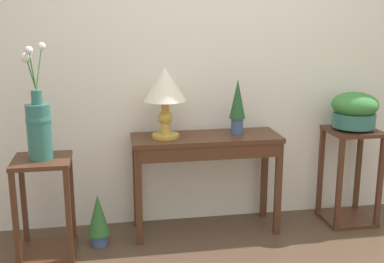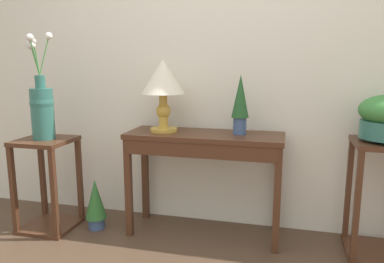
{
  "view_description": "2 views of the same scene",
  "coord_description": "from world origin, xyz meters",
  "px_view_note": "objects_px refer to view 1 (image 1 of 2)",
  "views": [
    {
      "loc": [
        -0.81,
        -2.14,
        1.63
      ],
      "look_at": [
        -0.21,
        1.32,
        0.78
      ],
      "focal_mm": 45.51,
      "sensor_mm": 36.0,
      "label": 1
    },
    {
      "loc": [
        0.44,
        -1.23,
        1.25
      ],
      "look_at": [
        -0.19,
        1.26,
        0.77
      ],
      "focal_mm": 34.86,
      "sensor_mm": 36.0,
      "label": 2
    }
  ],
  "objects_px": {
    "potted_plant_on_console": "(237,104)",
    "potted_plant_floor": "(98,218)",
    "table_lamp": "(165,89)",
    "pedestal_stand_left": "(45,207)",
    "flower_vase_tall_left": "(39,124)",
    "planter_bowl_wide_right": "(355,110)",
    "pedestal_stand_right": "(349,176)",
    "console_table": "(207,152)"
  },
  "relations": [
    {
      "from": "potted_plant_on_console",
      "to": "potted_plant_floor",
      "type": "distance_m",
      "value": 1.31
    },
    {
      "from": "table_lamp",
      "to": "pedestal_stand_left",
      "type": "height_order",
      "value": "table_lamp"
    },
    {
      "from": "flower_vase_tall_left",
      "to": "planter_bowl_wide_right",
      "type": "relative_size",
      "value": 2.17
    },
    {
      "from": "pedestal_stand_right",
      "to": "potted_plant_floor",
      "type": "bearing_deg",
      "value": -177.11
    },
    {
      "from": "table_lamp",
      "to": "planter_bowl_wide_right",
      "type": "xyz_separation_m",
      "value": [
        1.46,
        -0.02,
        -0.19
      ]
    },
    {
      "from": "pedestal_stand_right",
      "to": "planter_bowl_wide_right",
      "type": "distance_m",
      "value": 0.54
    },
    {
      "from": "pedestal_stand_left",
      "to": "planter_bowl_wide_right",
      "type": "bearing_deg",
      "value": 4.12
    },
    {
      "from": "table_lamp",
      "to": "pedestal_stand_left",
      "type": "bearing_deg",
      "value": -167.54
    },
    {
      "from": "planter_bowl_wide_right",
      "to": "potted_plant_floor",
      "type": "distance_m",
      "value": 2.09
    },
    {
      "from": "potted_plant_on_console",
      "to": "flower_vase_tall_left",
      "type": "height_order",
      "value": "flower_vase_tall_left"
    },
    {
      "from": "potted_plant_on_console",
      "to": "pedestal_stand_left",
      "type": "bearing_deg",
      "value": -171.19
    },
    {
      "from": "flower_vase_tall_left",
      "to": "planter_bowl_wide_right",
      "type": "xyz_separation_m",
      "value": [
        2.32,
        0.17,
        -0.01
      ]
    },
    {
      "from": "table_lamp",
      "to": "potted_plant_floor",
      "type": "xyz_separation_m",
      "value": [
        -0.51,
        -0.12,
        -0.9
      ]
    },
    {
      "from": "potted_plant_on_console",
      "to": "pedestal_stand_right",
      "type": "distance_m",
      "value": 1.1
    },
    {
      "from": "table_lamp",
      "to": "potted_plant_floor",
      "type": "distance_m",
      "value": 1.04
    },
    {
      "from": "potted_plant_on_console",
      "to": "pedestal_stand_right",
      "type": "xyz_separation_m",
      "value": [
        0.92,
        -0.05,
        -0.6
      ]
    },
    {
      "from": "potted_plant_on_console",
      "to": "planter_bowl_wide_right",
      "type": "xyz_separation_m",
      "value": [
        0.92,
        -0.05,
        -0.06
      ]
    },
    {
      "from": "pedestal_stand_left",
      "to": "pedestal_stand_right",
      "type": "xyz_separation_m",
      "value": [
        2.32,
        0.17,
        0.03
      ]
    },
    {
      "from": "console_table",
      "to": "potted_plant_floor",
      "type": "xyz_separation_m",
      "value": [
        -0.81,
        -0.1,
        -0.43
      ]
    },
    {
      "from": "pedestal_stand_left",
      "to": "potted_plant_on_console",
      "type": "bearing_deg",
      "value": 8.81
    },
    {
      "from": "console_table",
      "to": "pedestal_stand_left",
      "type": "height_order",
      "value": "console_table"
    },
    {
      "from": "console_table",
      "to": "table_lamp",
      "type": "xyz_separation_m",
      "value": [
        -0.3,
        0.02,
        0.47
      ]
    },
    {
      "from": "console_table",
      "to": "pedestal_stand_left",
      "type": "distance_m",
      "value": 1.21
    },
    {
      "from": "console_table",
      "to": "planter_bowl_wide_right",
      "type": "distance_m",
      "value": 1.19
    },
    {
      "from": "pedestal_stand_left",
      "to": "potted_plant_floor",
      "type": "xyz_separation_m",
      "value": [
        0.35,
        0.07,
        -0.14
      ]
    },
    {
      "from": "pedestal_stand_right",
      "to": "console_table",
      "type": "bearing_deg",
      "value": -179.99
    },
    {
      "from": "potted_plant_on_console",
      "to": "planter_bowl_wide_right",
      "type": "bearing_deg",
      "value": -3.13
    },
    {
      "from": "pedestal_stand_left",
      "to": "planter_bowl_wide_right",
      "type": "distance_m",
      "value": 2.39
    },
    {
      "from": "potted_plant_on_console",
      "to": "console_table",
      "type": "bearing_deg",
      "value": -168.21
    },
    {
      "from": "table_lamp",
      "to": "potted_plant_floor",
      "type": "height_order",
      "value": "table_lamp"
    },
    {
      "from": "console_table",
      "to": "flower_vase_tall_left",
      "type": "bearing_deg",
      "value": -171.82
    },
    {
      "from": "table_lamp",
      "to": "pedestal_stand_left",
      "type": "xyz_separation_m",
      "value": [
        -0.86,
        -0.19,
        -0.76
      ]
    },
    {
      "from": "potted_plant_on_console",
      "to": "planter_bowl_wide_right",
      "type": "relative_size",
      "value": 1.17
    },
    {
      "from": "pedestal_stand_right",
      "to": "planter_bowl_wide_right",
      "type": "height_order",
      "value": "planter_bowl_wide_right"
    },
    {
      "from": "table_lamp",
      "to": "planter_bowl_wide_right",
      "type": "height_order",
      "value": "table_lamp"
    },
    {
      "from": "table_lamp",
      "to": "potted_plant_on_console",
      "type": "bearing_deg",
      "value": 2.93
    },
    {
      "from": "potted_plant_floor",
      "to": "potted_plant_on_console",
      "type": "bearing_deg",
      "value": 8.1
    },
    {
      "from": "pedestal_stand_left",
      "to": "pedestal_stand_right",
      "type": "bearing_deg",
      "value": 4.12
    },
    {
      "from": "potted_plant_on_console",
      "to": "flower_vase_tall_left",
      "type": "relative_size",
      "value": 0.54
    },
    {
      "from": "table_lamp",
      "to": "potted_plant_on_console",
      "type": "height_order",
      "value": "table_lamp"
    },
    {
      "from": "potted_plant_on_console",
      "to": "pedestal_stand_right",
      "type": "bearing_deg",
      "value": -3.14
    },
    {
      "from": "flower_vase_tall_left",
      "to": "console_table",
      "type": "bearing_deg",
      "value": 8.18
    }
  ]
}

